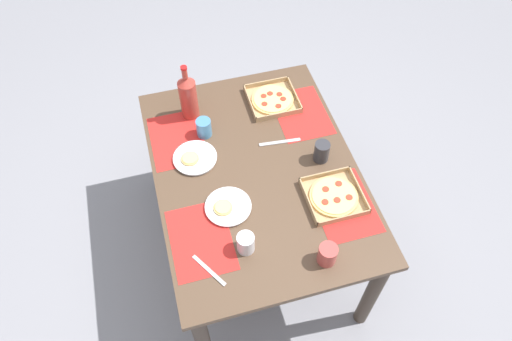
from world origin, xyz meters
name	(u,v)px	position (x,y,z in m)	size (l,w,h in m)	color
ground_plane	(256,242)	(0.00, 0.00, 0.00)	(6.00, 6.00, 0.00)	gray
dining_table	(256,184)	(0.00, 0.00, 0.61)	(1.31, 0.96, 0.72)	#3F3328
placemat_near_left	(177,139)	(-0.29, -0.33, 0.72)	(0.36, 0.26, 0.00)	red
placemat_near_right	(201,240)	(0.29, -0.33, 0.72)	(0.36, 0.26, 0.00)	red
placemat_far_left	(301,113)	(-0.29, 0.33, 0.72)	(0.36, 0.26, 0.00)	red
placemat_far_right	(343,205)	(0.29, 0.33, 0.72)	(0.36, 0.26, 0.00)	red
pizza_box_edge_far	(334,197)	(0.25, 0.30, 0.73)	(0.25, 0.25, 0.04)	tan
pizza_box_center	(273,100)	(-0.42, 0.21, 0.73)	(0.25, 0.25, 0.04)	tan
plate_far_right	(195,158)	(-0.15, -0.27, 0.73)	(0.21, 0.21, 0.03)	white
plate_middle	(228,207)	(0.17, -0.18, 0.73)	(0.21, 0.21, 0.03)	white
soda_bottle	(188,96)	(-0.44, -0.23, 0.85)	(0.09, 0.09, 0.32)	#B2382D
cup_spare	(246,243)	(0.39, -0.15, 0.77)	(0.08, 0.08, 0.09)	silver
cup_dark	(204,128)	(-0.29, -0.19, 0.77)	(0.08, 0.08, 0.10)	teal
cup_clear_right	(322,152)	(0.01, 0.32, 0.77)	(0.07, 0.07, 0.11)	#333338
cup_clear_left	(327,254)	(0.53, 0.16, 0.77)	(0.08, 0.08, 0.10)	#BF4742
knife_by_near_right	(280,142)	(-0.14, 0.16, 0.72)	(0.21, 0.02, 0.01)	#B7B7BC
fork_by_far_left	(209,270)	(0.44, -0.33, 0.72)	(0.19, 0.02, 0.01)	#B7B7BC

